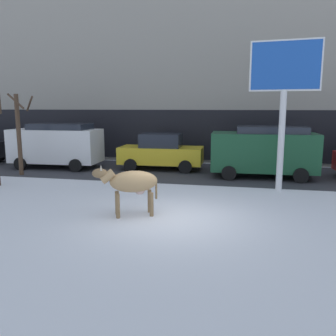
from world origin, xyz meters
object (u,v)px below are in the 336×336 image
at_px(bare_tree_far_back, 19,132).
at_px(car_yellow_sedan, 161,152).
at_px(cow_tan, 131,182).
at_px(car_darkgreen_van, 264,150).
at_px(pedestrian_near_billboard, 91,144).
at_px(billboard, 285,75).
at_px(pedestrian_by_cars, 249,148).
at_px(pedestrian_far_left, 72,144).
at_px(car_white_van, 56,144).

bearing_deg(bare_tree_far_back, car_yellow_sedan, 24.46).
height_order(cow_tan, car_yellow_sedan, car_yellow_sedan).
height_order(car_darkgreen_van, pedestrian_near_billboard, car_darkgreen_van).
bearing_deg(pedestrian_near_billboard, cow_tan, -60.35).
relative_size(car_yellow_sedan, pedestrian_near_billboard, 2.46).
xyz_separation_m(cow_tan, pedestrian_near_billboard, (-6.01, 10.56, -0.11)).
height_order(cow_tan, bare_tree_far_back, bare_tree_far_back).
distance_m(billboard, pedestrian_by_cars, 7.29).
xyz_separation_m(pedestrian_far_left, bare_tree_far_back, (0.27, -5.62, 1.16)).
relative_size(cow_tan, billboard, 0.34).
bearing_deg(pedestrian_far_left, car_yellow_sedan, -24.05).
distance_m(car_yellow_sedan, car_darkgreen_van, 5.12).
bearing_deg(pedestrian_far_left, billboard, -28.17).
height_order(car_white_van, pedestrian_by_cars, car_white_van).
relative_size(car_white_van, car_yellow_sedan, 1.10).
distance_m(car_darkgreen_van, pedestrian_by_cars, 3.94).
distance_m(car_darkgreen_van, bare_tree_far_back, 11.27).
height_order(car_yellow_sedan, car_darkgreen_van, car_darkgreen_van).
distance_m(cow_tan, car_white_van, 9.52).
bearing_deg(car_yellow_sedan, cow_tan, -83.29).
height_order(billboard, car_darkgreen_van, billboard).
distance_m(pedestrian_by_cars, pedestrian_far_left, 10.81).
bearing_deg(billboard, car_darkgreen_van, 100.76).
height_order(pedestrian_by_cars, bare_tree_far_back, bare_tree_far_back).
bearing_deg(bare_tree_far_back, billboard, -3.57).
xyz_separation_m(car_darkgreen_van, pedestrian_by_cars, (-0.57, 3.89, -0.36)).
height_order(billboard, pedestrian_near_billboard, billboard).
height_order(car_yellow_sedan, bare_tree_far_back, bare_tree_far_back).
relative_size(pedestrian_near_billboard, pedestrian_by_cars, 1.00).
distance_m(car_yellow_sedan, pedestrian_far_left, 6.98).
height_order(car_white_van, car_darkgreen_van, same).
height_order(car_darkgreen_van, pedestrian_far_left, car_darkgreen_van).
bearing_deg(car_yellow_sedan, billboard, -32.59).
distance_m(car_white_van, pedestrian_near_billboard, 3.53).
relative_size(billboard, bare_tree_far_back, 1.47).
height_order(billboard, bare_tree_far_back, billboard).
bearing_deg(billboard, pedestrian_by_cars, 99.30).
relative_size(billboard, pedestrian_by_cars, 3.21).
bearing_deg(billboard, car_yellow_sedan, 147.41).
distance_m(car_yellow_sedan, pedestrian_by_cars, 5.27).
relative_size(cow_tan, car_darkgreen_van, 0.41).
bearing_deg(cow_tan, pedestrian_far_left, 124.59).
height_order(pedestrian_near_billboard, pedestrian_by_cars, same).
bearing_deg(car_yellow_sedan, car_white_van, -173.26).
bearing_deg(bare_tree_far_back, car_white_van, 73.38).
bearing_deg(car_darkgreen_van, pedestrian_far_left, 161.15).
distance_m(billboard, car_yellow_sedan, 7.33).
relative_size(car_yellow_sedan, pedestrian_far_left, 2.46).
xyz_separation_m(car_darkgreen_van, pedestrian_far_left, (-11.38, 3.89, -0.36)).
height_order(pedestrian_near_billboard, pedestrian_far_left, same).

